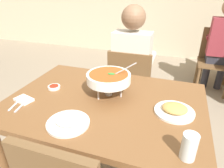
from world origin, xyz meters
name	(u,v)px	position (x,y,z in m)	size (l,w,h in m)	color
dining_table_main	(105,113)	(0.00, 0.00, 0.66)	(1.30, 0.93, 0.77)	brown
chair_diner_main	(131,86)	(0.00, 0.75, 0.51)	(0.44, 0.44, 0.90)	brown
diner_main	(132,64)	(0.00, 0.78, 0.75)	(0.40, 0.45, 1.31)	#2D2D38
curry_bowl	(109,78)	(0.00, 0.08, 0.90)	(0.33, 0.30, 0.26)	silver
rice_plate	(68,121)	(-0.10, -0.31, 0.79)	(0.24, 0.24, 0.06)	white
appetizer_plate	(175,110)	(0.45, 0.00, 0.79)	(0.24, 0.24, 0.06)	white
sauce_dish	(54,87)	(-0.42, 0.04, 0.78)	(0.09, 0.09, 0.02)	white
napkin_folded	(24,100)	(-0.51, -0.18, 0.78)	(0.12, 0.08, 0.02)	white
fork_utensil	(16,103)	(-0.53, -0.23, 0.77)	(0.01, 0.17, 0.01)	silver
spoon_utensil	(22,105)	(-0.48, -0.23, 0.77)	(0.01, 0.17, 0.01)	silver
drink_glass	(189,148)	(0.53, -0.34, 0.83)	(0.07, 0.07, 0.13)	silver
chair_bg_middle	(215,57)	(0.93, 2.05, 0.51)	(0.44, 0.44, 0.90)	brown
chair_bg_corner	(222,49)	(1.10, 2.50, 0.51)	(0.45, 0.45, 0.90)	brown
patron_bg_middle	(222,42)	(0.97, 1.99, 0.75)	(0.40, 0.45, 1.31)	#2D2D38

